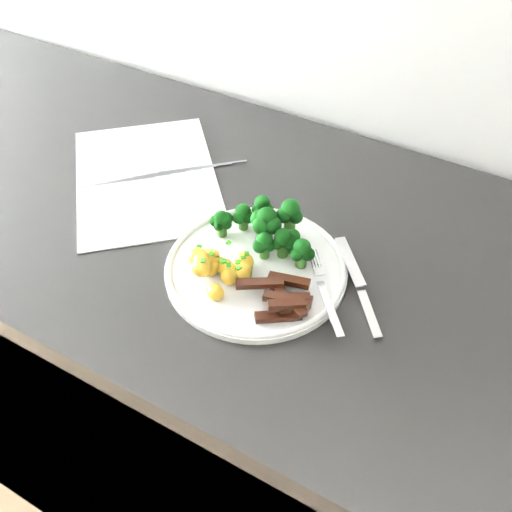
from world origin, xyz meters
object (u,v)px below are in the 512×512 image
at_px(plate, 256,268).
at_px(beef_strips, 283,298).
at_px(counter, 235,393).
at_px(knife, 362,297).
at_px(potatoes, 217,267).
at_px(fork, 326,295).
at_px(recipe_paper, 146,177).
at_px(broccoli, 270,226).

bearing_deg(plate, beef_strips, -32.10).
xyz_separation_m(counter, knife, (0.24, -0.04, 0.48)).
xyz_separation_m(potatoes, fork, (0.15, 0.03, -0.01)).
height_order(recipe_paper, fork, fork).
xyz_separation_m(counter, potatoes, (0.05, -0.10, 0.50)).
height_order(recipe_paper, beef_strips, beef_strips).
bearing_deg(potatoes, counter, 115.58).
height_order(plate, beef_strips, beef_strips).
distance_m(plate, broccoli, 0.06).
relative_size(counter, knife, 17.02).
xyz_separation_m(plate, knife, (0.15, 0.02, 0.00)).
height_order(beef_strips, fork, beef_strips).
relative_size(plate, knife, 1.71).
bearing_deg(broccoli, counter, 168.97).
xyz_separation_m(potatoes, beef_strips, (0.10, -0.00, -0.00)).
bearing_deg(broccoli, recipe_paper, 170.03).
bearing_deg(recipe_paper, fork, -15.29).
xyz_separation_m(broccoli, knife, (0.15, -0.03, -0.03)).
bearing_deg(fork, beef_strips, -144.00).
bearing_deg(broccoli, plate, -83.03).
relative_size(counter, recipe_paper, 6.50).
distance_m(plate, potatoes, 0.06).
height_order(broccoli, potatoes, broccoli).
distance_m(counter, broccoli, 0.52).
bearing_deg(fork, recipe_paper, 164.71).
relative_size(recipe_paper, knife, 2.62).
height_order(potatoes, beef_strips, potatoes).
distance_m(broccoli, knife, 0.16).
xyz_separation_m(plate, potatoes, (-0.04, -0.04, 0.02)).
distance_m(counter, fork, 0.53).
relative_size(plate, beef_strips, 2.38).
bearing_deg(knife, counter, 169.55).
xyz_separation_m(beef_strips, knife, (0.09, 0.06, -0.01)).
relative_size(recipe_paper, potatoes, 4.29).
bearing_deg(beef_strips, broccoli, 127.47).
bearing_deg(fork, broccoli, 153.74).
bearing_deg(counter, knife, -10.45).
relative_size(potatoes, fork, 0.71).
bearing_deg(plate, broccoli, 96.97).
bearing_deg(potatoes, knife, 17.87).
xyz_separation_m(broccoli, fork, (0.11, -0.06, -0.03)).
bearing_deg(counter, broccoli, -11.03).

